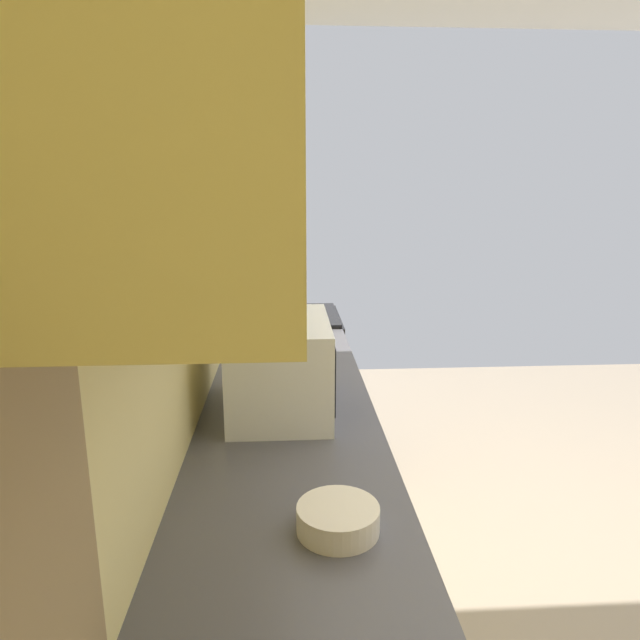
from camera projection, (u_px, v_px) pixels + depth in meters
name	position (u px, v px, depth m)	size (l,w,h in m)	color
ground_plane	(586.00, 631.00, 2.11)	(6.25, 6.25, 0.00)	gray
wall_back	(171.00, 301.00, 1.71)	(4.03, 0.12, 2.61)	#EDD584
counter_run	(289.00, 622.00, 1.57)	(3.14, 0.61, 0.89)	#F0DE76
upper_cabinets	(221.00, 117.00, 1.24)	(1.75, 0.32, 0.59)	#EED975
oven_range	(289.00, 386.00, 3.38)	(0.62, 0.62, 1.07)	black
microwave	(281.00, 365.00, 1.89)	(0.50, 0.34, 0.32)	white
bowl	(338.00, 517.00, 1.24)	(0.19, 0.19, 0.06)	silver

